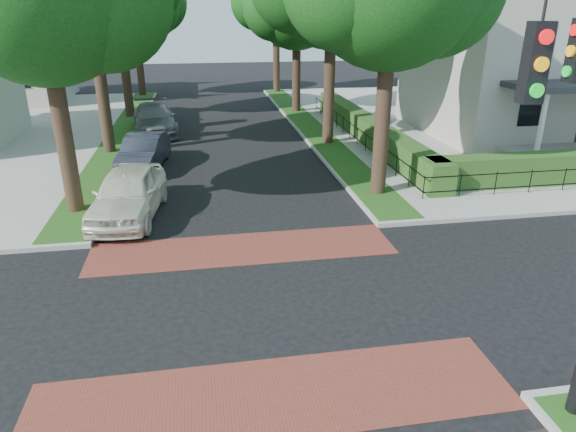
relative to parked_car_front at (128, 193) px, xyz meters
The scene contains 15 objects.
ground 7.43m from the parked_car_front, 60.80° to the right, with size 120.00×120.00×0.00m, color black.
sidewalk_ne 26.30m from the parked_car_front, 28.53° to the left, with size 30.00×30.00×0.15m, color gray.
crosswalk_far 4.92m from the parked_car_front, 42.00° to the right, with size 9.00×2.20×0.01m, color maroon.
crosswalk_near 10.33m from the parked_car_front, 69.52° to the right, with size 9.00×2.20×0.01m, color maroon.
grass_strip_ne 15.55m from the parked_car_front, 54.59° to the left, with size 1.60×29.80×0.02m, color #184714.
grass_strip_nw 12.81m from the parked_car_front, 98.09° to the left, with size 1.60×29.80×0.02m, color #184714.
tree_right_far 20.92m from the parked_car_front, 62.65° to the left, with size 7.25×6.23×9.74m.
tree_right_back 29.04m from the parked_car_front, 71.04° to the left, with size 7.50×6.45×10.20m.
tree_left_far 18.93m from the parked_car_front, 95.80° to the left, with size 7.00×6.02×9.86m.
hedge_main_road 14.18m from the parked_car_front, 37.14° to the left, with size 1.00×18.00×1.20m, color #244919.
fence_main_road 13.55m from the parked_car_front, 39.18° to the left, with size 0.06×18.00×0.90m, color black, non-canonical shape.
house_victorian 23.71m from the parked_car_front, 24.18° to the left, with size 13.00×13.05×12.48m.
parked_car_front is the anchor object (origin of this frame).
parked_car_middle 5.92m from the parked_car_front, 90.00° to the left, with size 1.57×4.49×1.48m, color #1D222C.
parked_car_rear 12.96m from the parked_car_front, 90.00° to the left, with size 2.28×5.60×1.63m, color slate.
Camera 1 is at (-1.01, -10.69, 6.70)m, focal length 32.00 mm.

